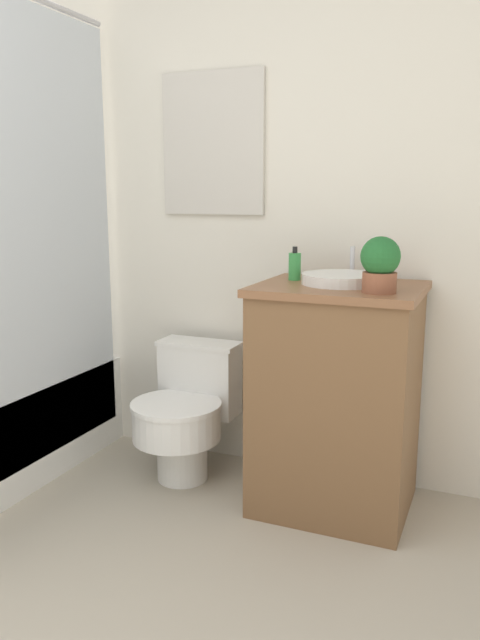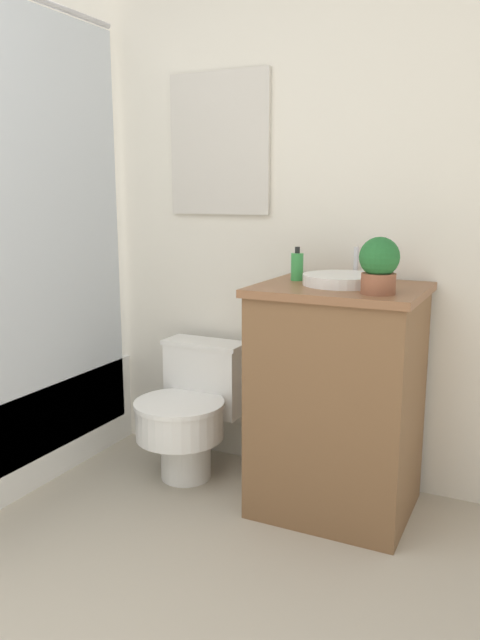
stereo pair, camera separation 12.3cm
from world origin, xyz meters
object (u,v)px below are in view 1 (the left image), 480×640
Objects in this scene: sink at (341,279)px; soap_bottle at (295,266)px; toilet at (186,411)px; potted_plant at (380,264)px.

soap_bottle reaches higher than sink.
toilet is at bearing -179.16° from sink.
soap_bottle is 0.68× the size of potted_plant.
sink is 1.72× the size of potted_plant.
potted_plant is (0.37, -0.19, 0.04)m from soap_bottle.
potted_plant is at bearing -9.76° from toilet.
toilet is 1.73× the size of sink.
sink is at bearing 137.88° from potted_plant.
soap_bottle is (-0.20, 0.04, 0.04)m from sink.
sink reaches higher than toilet.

